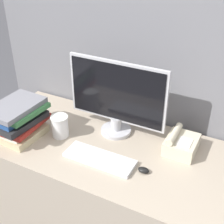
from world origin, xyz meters
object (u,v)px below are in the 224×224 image
object	(u,v)px
keyboard	(100,158)
coffee_cup	(60,126)
desk_telephone	(181,144)
mouse	(144,170)
book_stack	(18,119)
monitor	(117,98)

from	to	relation	value
keyboard	coffee_cup	distance (m)	0.32
coffee_cup	desk_telephone	size ratio (longest dim) A/B	0.67
mouse	desk_telephone	bearing A→B (deg)	66.48
mouse	book_stack	bearing A→B (deg)	-177.42
monitor	keyboard	bearing A→B (deg)	-81.75
keyboard	coffee_cup	xyz separation A→B (m)	(-0.30, 0.09, 0.05)
monitor	book_stack	bearing A→B (deg)	-149.11
book_stack	monitor	bearing A→B (deg)	30.89
keyboard	desk_telephone	bearing A→B (deg)	37.99
mouse	desk_telephone	size ratio (longest dim) A/B	0.30
monitor	mouse	bearing A→B (deg)	-42.26
monitor	book_stack	size ratio (longest dim) A/B	1.80
monitor	coffee_cup	world-z (taller)	monitor
desk_telephone	mouse	bearing A→B (deg)	-113.52
keyboard	book_stack	world-z (taller)	book_stack
coffee_cup	desk_telephone	world-z (taller)	coffee_cup
mouse	coffee_cup	bearing A→B (deg)	172.78
keyboard	book_stack	bearing A→B (deg)	-178.42
monitor	desk_telephone	distance (m)	0.42
monitor	desk_telephone	size ratio (longest dim) A/B	3.03
keyboard	mouse	world-z (taller)	mouse
desk_telephone	keyboard	bearing A→B (deg)	-142.01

